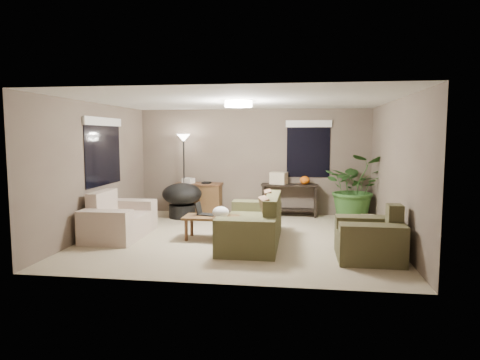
# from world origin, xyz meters

# --- Properties ---
(room_shell) EXTENTS (5.50, 5.50, 5.50)m
(room_shell) POSITION_xyz_m (0.00, 0.00, 1.25)
(room_shell) COLOR tan
(room_shell) RESTS_ON ground
(main_sofa) EXTENTS (0.95, 2.20, 0.85)m
(main_sofa) POSITION_xyz_m (0.33, -0.34, 0.29)
(main_sofa) COLOR #47462A
(main_sofa) RESTS_ON ground
(throw_pillows) EXTENTS (0.34, 1.38, 0.47)m
(throw_pillows) POSITION_xyz_m (0.58, -0.34, 0.65)
(throw_pillows) COLOR #8C7251
(throw_pillows) RESTS_ON main_sofa
(loveseat) EXTENTS (0.90, 1.60, 0.85)m
(loveseat) POSITION_xyz_m (-2.24, -0.22, 0.30)
(loveseat) COLOR beige
(loveseat) RESTS_ON ground
(armchair) EXTENTS (0.95, 1.00, 0.85)m
(armchair) POSITION_xyz_m (2.18, -1.09, 0.30)
(armchair) COLOR #47442A
(armchair) RESTS_ON ground
(coffee_table) EXTENTS (1.00, 0.55, 0.42)m
(coffee_table) POSITION_xyz_m (-0.47, -0.17, 0.36)
(coffee_table) COLOR brown
(coffee_table) RESTS_ON ground
(laptop) EXTENTS (0.40, 0.31, 0.24)m
(laptop) POSITION_xyz_m (-0.64, -0.07, 0.48)
(laptop) COLOR black
(laptop) RESTS_ON coffee_table
(plastic_bag) EXTENTS (0.34, 0.32, 0.21)m
(plastic_bag) POSITION_xyz_m (-0.27, -0.32, 0.52)
(plastic_bag) COLOR white
(plastic_bag) RESTS_ON coffee_table
(desk) EXTENTS (1.10, 0.50, 0.75)m
(desk) POSITION_xyz_m (-1.27, 2.17, 0.38)
(desk) COLOR brown
(desk) RESTS_ON ground
(desk_papers) EXTENTS (0.70, 0.31, 0.12)m
(desk_papers) POSITION_xyz_m (-1.42, 2.15, 0.80)
(desk_papers) COLOR silver
(desk_papers) RESTS_ON desk
(console_table) EXTENTS (1.30, 0.40, 0.75)m
(console_table) POSITION_xyz_m (0.88, 2.27, 0.44)
(console_table) COLOR black
(console_table) RESTS_ON ground
(pumpkin) EXTENTS (0.31, 0.31, 0.19)m
(pumpkin) POSITION_xyz_m (1.23, 2.27, 0.85)
(pumpkin) COLOR orange
(pumpkin) RESTS_ON console_table
(cardboard_box) EXTENTS (0.43, 0.37, 0.27)m
(cardboard_box) POSITION_xyz_m (0.63, 2.27, 0.89)
(cardboard_box) COLOR beige
(cardboard_box) RESTS_ON console_table
(papasan_chair) EXTENTS (1.06, 1.06, 0.80)m
(papasan_chair) POSITION_xyz_m (-1.55, 1.72, 0.47)
(papasan_chair) COLOR black
(papasan_chair) RESTS_ON ground
(floor_lamp) EXTENTS (0.32, 0.32, 1.91)m
(floor_lamp) POSITION_xyz_m (-1.61, 2.11, 1.60)
(floor_lamp) COLOR black
(floor_lamp) RESTS_ON ground
(ceiling_fixture) EXTENTS (0.50, 0.50, 0.10)m
(ceiling_fixture) POSITION_xyz_m (0.00, 0.00, 2.44)
(ceiling_fixture) COLOR white
(ceiling_fixture) RESTS_ON room_shell
(houseplant) EXTENTS (1.33, 1.48, 1.16)m
(houseplant) POSITION_xyz_m (2.32, 1.90, 0.58)
(houseplant) COLOR #2D5923
(houseplant) RESTS_ON ground
(cat_scratching_post) EXTENTS (0.32, 0.32, 0.50)m
(cat_scratching_post) POSITION_xyz_m (2.30, -0.11, 0.21)
(cat_scratching_post) COLOR tan
(cat_scratching_post) RESTS_ON ground
(window_left) EXTENTS (0.05, 1.56, 1.33)m
(window_left) POSITION_xyz_m (-2.73, 0.30, 1.78)
(window_left) COLOR black
(window_left) RESTS_ON room_shell
(window_back) EXTENTS (1.06, 0.05, 1.33)m
(window_back) POSITION_xyz_m (1.30, 2.48, 1.79)
(window_back) COLOR black
(window_back) RESTS_ON room_shell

